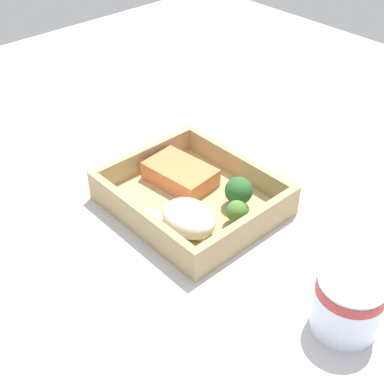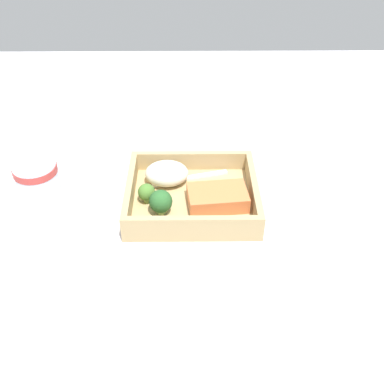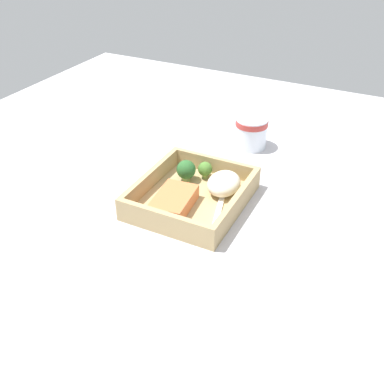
{
  "view_description": "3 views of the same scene",
  "coord_description": "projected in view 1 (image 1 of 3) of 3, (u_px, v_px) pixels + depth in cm",
  "views": [
    {
      "loc": [
        48.15,
        -43.71,
        52.46
      ],
      "look_at": [
        0.0,
        0.0,
        2.7
      ],
      "focal_mm": 50.0,
      "sensor_mm": 36.0,
      "label": 1
    },
    {
      "loc": [
        0.61,
        67.07,
        55.13
      ],
      "look_at": [
        0.0,
        0.0,
        2.7
      ],
      "focal_mm": 42.0,
      "sensor_mm": 36.0,
      "label": 2
    },
    {
      "loc": [
        -69.74,
        -34.94,
        54.86
      ],
      "look_at": [
        0.0,
        0.0,
        2.7
      ],
      "focal_mm": 42.0,
      "sensor_mm": 36.0,
      "label": 3
    }
  ],
  "objects": [
    {
      "name": "mashed_potatoes",
      "position": [
        189.0,
        218.0,
        0.76
      ],
      "size": [
        8.59,
        6.83,
        4.48
      ],
      "primitive_type": "ellipsoid",
      "color": "silver",
      "rests_on": "takeout_tray"
    },
    {
      "name": "broccoli_floret_1",
      "position": [
        237.0,
        212.0,
        0.77
      ],
      "size": [
        3.24,
        3.24,
        3.94
      ],
      "color": "#7FA050",
      "rests_on": "takeout_tray"
    },
    {
      "name": "ground_plane",
      "position": [
        192.0,
        211.0,
        0.84
      ],
      "size": [
        160.0,
        160.0,
        2.0
      ],
      "primitive_type": "cube",
      "color": "#B8B6BB"
    },
    {
      "name": "broccoli_floret_2",
      "position": [
        239.0,
        191.0,
        0.8
      ],
      "size": [
        4.27,
        4.27,
        4.9
      ],
      "color": "#8CAD63",
      "rests_on": "takeout_tray"
    },
    {
      "name": "takeout_tray",
      "position": [
        192.0,
        203.0,
        0.83
      ],
      "size": [
        24.64,
        21.38,
        1.2
      ],
      "primitive_type": "cube",
      "color": "tan",
      "rests_on": "ground_plane"
    },
    {
      "name": "receipt_slip",
      "position": [
        62.0,
        164.0,
        0.93
      ],
      "size": [
        11.66,
        16.58,
        0.24
      ],
      "primitive_type": "cube",
      "rotation": [
        0.0,
        0.0,
        -0.18
      ],
      "color": "white",
      "rests_on": "ground_plane"
    },
    {
      "name": "salmon_fillet",
      "position": [
        180.0,
        174.0,
        0.86
      ],
      "size": [
        11.65,
        8.12,
        3.03
      ],
      "primitive_type": "cube",
      "rotation": [
        0.0,
        0.0,
        0.1
      ],
      "color": "#D97240",
      "rests_on": "takeout_tray"
    },
    {
      "name": "paper_cup",
      "position": [
        348.0,
        301.0,
        0.62
      ],
      "size": [
        8.23,
        8.23,
        7.81
      ],
      "color": "white",
      "rests_on": "ground_plane"
    },
    {
      "name": "fork",
      "position": [
        168.0,
        220.0,
        0.79
      ],
      "size": [
        15.69,
        5.68,
        0.44
      ],
      "color": "white",
      "rests_on": "takeout_tray"
    },
    {
      "name": "tray_rim",
      "position": [
        192.0,
        190.0,
        0.82
      ],
      "size": [
        24.64,
        21.38,
        3.86
      ],
      "color": "tan",
      "rests_on": "takeout_tray"
    }
  ]
}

